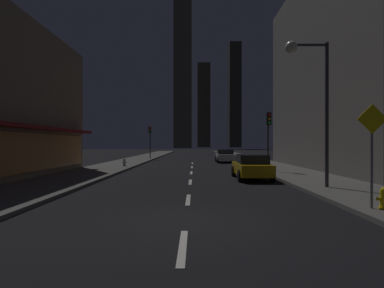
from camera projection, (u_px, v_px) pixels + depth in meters
ground_plane at (193, 160)px, 40.23m from camera, size 78.00×136.00×0.10m
sidewalk_right at (246, 159)px, 40.17m from camera, size 4.00×76.00×0.15m
sidewalk_left at (140, 159)px, 40.30m from camera, size 4.00×76.00×0.15m
lane_marking_center at (191, 177)px, 19.23m from camera, size 0.16×28.20×0.01m
building_apartment_right at (375, 69)px, 24.08m from camera, size 11.00×20.00×15.90m
skyscraper_distant_tall at (183, 71)px, 138.29m from camera, size 8.04×6.47×69.71m
skyscraper_distant_mid at (204, 106)px, 167.67m from camera, size 6.93×7.31×45.64m
skyscraper_distant_short at (235, 96)px, 161.10m from camera, size 6.10×8.39×54.65m
car_parked_near at (252, 167)px, 18.04m from camera, size 1.98×4.24×1.45m
car_parked_far at (225, 156)px, 33.97m from camera, size 1.98×4.24×1.45m
fire_hydrant_yellow_near at (384, 199)px, 9.13m from camera, size 0.42×0.30×0.65m
fire_hydrant_far_left at (124, 162)px, 26.62m from camera, size 0.42×0.30×0.65m
traffic_light_near_right at (269, 128)px, 21.74m from camera, size 0.32×0.48×4.20m
traffic_light_far_left at (150, 135)px, 39.15m from camera, size 0.32×0.48×4.20m
street_lamp_right at (309, 78)px, 13.77m from camera, size 1.96×0.56×6.58m
pedestrian_crossing_sign at (372, 147)px, 9.23m from camera, size 0.91×0.08×3.15m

